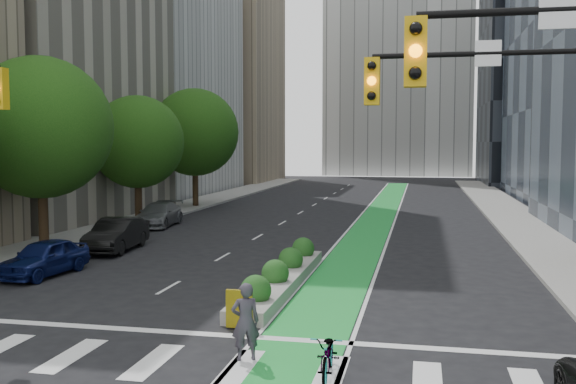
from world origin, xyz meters
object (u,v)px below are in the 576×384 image
at_px(cyclist, 245,322).
at_px(parked_car_left_mid, 116,235).
at_px(median_planter, 282,275).
at_px(bicycle, 328,354).
at_px(parked_car_left_far, 158,215).
at_px(parked_car_left_near, 44,258).

xyz_separation_m(cyclist, parked_car_left_mid, (-9.69, 12.99, -0.14)).
height_order(median_planter, parked_car_left_mid, parked_car_left_mid).
height_order(bicycle, parked_car_left_far, parked_car_left_far).
height_order(cyclist, parked_car_left_far, cyclist).
bearing_deg(parked_car_left_near, bicycle, -29.04).
relative_size(cyclist, parked_car_left_mid, 0.39).
height_order(median_planter, bicycle, median_planter).
height_order(cyclist, parked_car_left_mid, cyclist).
bearing_deg(bicycle, parked_car_left_far, 118.08).
bearing_deg(parked_car_left_near, parked_car_left_far, 101.74).
relative_size(parked_car_left_near, parked_car_left_far, 0.83).
xyz_separation_m(median_planter, bicycle, (2.78, -8.17, 0.11)).
bearing_deg(median_planter, parked_car_left_near, -179.34).
bearing_deg(median_planter, cyclist, -83.92).
distance_m(bicycle, parked_car_left_mid, 17.97).
bearing_deg(median_planter, parked_car_left_mid, 148.33).
relative_size(cyclist, parked_car_left_far, 0.37).
bearing_deg(cyclist, parked_car_left_far, -87.04).
height_order(median_planter, parked_car_left_far, parked_car_left_far).
xyz_separation_m(median_planter, parked_car_left_mid, (-8.89, 5.49, 0.37)).
distance_m(bicycle, parked_car_left_near, 14.24).
bearing_deg(bicycle, cyclist, 158.46).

